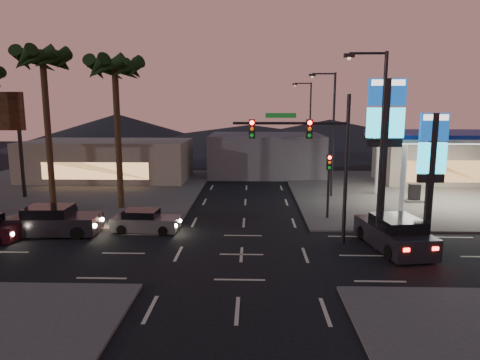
{
  "coord_description": "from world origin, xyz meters",
  "views": [
    {
      "loc": [
        0.52,
        -20.57,
        7.35
      ],
      "look_at": [
        -0.21,
        4.74,
        3.0
      ],
      "focal_mm": 32.0,
      "sensor_mm": 36.0,
      "label": 1
    }
  ],
  "objects_px": {
    "pylon_sign_tall": "(385,123)",
    "suv_station": "(394,234)",
    "pylon_sign_short": "(432,154)",
    "car_lane_b_front": "(145,221)",
    "gas_station": "(459,137)",
    "traffic_signal_mast": "(314,148)",
    "car_lane_a_front": "(54,221)",
    "car_lane_b_mid": "(60,220)"
  },
  "relations": [
    {
      "from": "pylon_sign_tall",
      "to": "pylon_sign_short",
      "type": "distance_m",
      "value": 3.2
    },
    {
      "from": "pylon_sign_short",
      "to": "car_lane_a_front",
      "type": "height_order",
      "value": "pylon_sign_short"
    },
    {
      "from": "pylon_sign_short",
      "to": "car_lane_b_mid",
      "type": "bearing_deg",
      "value": -178.96
    },
    {
      "from": "pylon_sign_tall",
      "to": "suv_station",
      "type": "xyz_separation_m",
      "value": [
        -0.54,
        -4.36,
        -5.58
      ]
    },
    {
      "from": "traffic_signal_mast",
      "to": "gas_station",
      "type": "bearing_deg",
      "value": 39.28
    },
    {
      "from": "car_lane_b_front",
      "to": "suv_station",
      "type": "bearing_deg",
      "value": -11.46
    },
    {
      "from": "pylon_sign_short",
      "to": "suv_station",
      "type": "distance_m",
      "value": 5.94
    },
    {
      "from": "gas_station",
      "to": "suv_station",
      "type": "relative_size",
      "value": 2.2
    },
    {
      "from": "traffic_signal_mast",
      "to": "car_lane_a_front",
      "type": "height_order",
      "value": "traffic_signal_mast"
    },
    {
      "from": "gas_station",
      "to": "car_lane_b_mid",
      "type": "height_order",
      "value": "gas_station"
    },
    {
      "from": "gas_station",
      "to": "car_lane_b_front",
      "type": "bearing_deg",
      "value": -159.75
    },
    {
      "from": "pylon_sign_short",
      "to": "car_lane_b_front",
      "type": "bearing_deg",
      "value": -178.08
    },
    {
      "from": "traffic_signal_mast",
      "to": "car_lane_a_front",
      "type": "xyz_separation_m",
      "value": [
        -14.74,
        1.17,
        -4.45
      ]
    },
    {
      "from": "car_lane_b_front",
      "to": "pylon_sign_short",
      "type": "bearing_deg",
      "value": 1.92
    },
    {
      "from": "car_lane_a_front",
      "to": "traffic_signal_mast",
      "type": "bearing_deg",
      "value": -4.55
    },
    {
      "from": "pylon_sign_short",
      "to": "car_lane_b_front",
      "type": "xyz_separation_m",
      "value": [
        -16.86,
        -0.56,
        -4.05
      ]
    },
    {
      "from": "pylon_sign_tall",
      "to": "car_lane_b_front",
      "type": "distance_m",
      "value": 15.56
    },
    {
      "from": "gas_station",
      "to": "car_lane_a_front",
      "type": "xyz_separation_m",
      "value": [
        -26.98,
        -8.84,
        -4.31
      ]
    },
    {
      "from": "pylon_sign_tall",
      "to": "pylon_sign_short",
      "type": "relative_size",
      "value": 1.29
    },
    {
      "from": "car_lane_a_front",
      "to": "car_lane_b_front",
      "type": "height_order",
      "value": "car_lane_a_front"
    },
    {
      "from": "gas_station",
      "to": "suv_station",
      "type": "bearing_deg",
      "value": -126.5
    },
    {
      "from": "car_lane_a_front",
      "to": "car_lane_b_front",
      "type": "relative_size",
      "value": 1.27
    },
    {
      "from": "traffic_signal_mast",
      "to": "car_lane_b_front",
      "type": "distance_m",
      "value": 10.84
    },
    {
      "from": "gas_station",
      "to": "pylon_sign_short",
      "type": "relative_size",
      "value": 1.74
    },
    {
      "from": "traffic_signal_mast",
      "to": "suv_station",
      "type": "bearing_deg",
      "value": -11.46
    },
    {
      "from": "pylon_sign_tall",
      "to": "pylon_sign_short",
      "type": "height_order",
      "value": "pylon_sign_tall"
    },
    {
      "from": "pylon_sign_tall",
      "to": "car_lane_b_mid",
      "type": "relative_size",
      "value": 2.22
    },
    {
      "from": "traffic_signal_mast",
      "to": "suv_station",
      "type": "height_order",
      "value": "traffic_signal_mast"
    },
    {
      "from": "gas_station",
      "to": "pylon_sign_short",
      "type": "distance_m",
      "value": 9.02
    },
    {
      "from": "gas_station",
      "to": "pylon_sign_tall",
      "type": "distance_m",
      "value": 10.01
    },
    {
      "from": "pylon_sign_tall",
      "to": "car_lane_a_front",
      "type": "distance_m",
      "value": 20.41
    },
    {
      "from": "car_lane_a_front",
      "to": "car_lane_b_mid",
      "type": "bearing_deg",
      "value": 93.44
    },
    {
      "from": "gas_station",
      "to": "car_lane_b_front",
      "type": "height_order",
      "value": "gas_station"
    },
    {
      "from": "traffic_signal_mast",
      "to": "car_lane_b_front",
      "type": "height_order",
      "value": "traffic_signal_mast"
    },
    {
      "from": "gas_station",
      "to": "pylon_sign_tall",
      "type": "height_order",
      "value": "pylon_sign_tall"
    },
    {
      "from": "car_lane_b_mid",
      "to": "pylon_sign_short",
      "type": "bearing_deg",
      "value": 1.04
    },
    {
      "from": "pylon_sign_short",
      "to": "traffic_signal_mast",
      "type": "xyz_separation_m",
      "value": [
        -7.24,
        -2.51,
        0.57
      ]
    },
    {
      "from": "pylon_sign_short",
      "to": "car_lane_a_front",
      "type": "relative_size",
      "value": 1.35
    },
    {
      "from": "car_lane_b_front",
      "to": "car_lane_b_mid",
      "type": "distance_m",
      "value": 5.19
    },
    {
      "from": "gas_station",
      "to": "car_lane_a_front",
      "type": "distance_m",
      "value": 28.72
    },
    {
      "from": "car_lane_a_front",
      "to": "car_lane_b_mid",
      "type": "xyz_separation_m",
      "value": [
        -0.06,
        0.94,
        -0.17
      ]
    },
    {
      "from": "traffic_signal_mast",
      "to": "car_lane_b_mid",
      "type": "distance_m",
      "value": 15.65
    }
  ]
}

